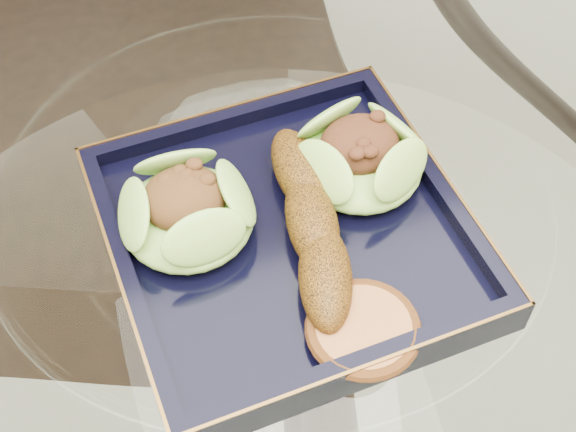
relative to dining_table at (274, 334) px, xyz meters
name	(u,v)px	position (x,y,z in m)	size (l,w,h in m)	color
dining_table	(274,334)	(0.00, 0.00, 0.00)	(1.13, 1.13, 0.77)	white
dining_chair	(149,68)	(-0.02, 0.47, -0.05)	(0.52, 0.52, 0.98)	black
navy_plate	(288,239)	(0.01, -0.02, 0.17)	(0.27, 0.27, 0.02)	black
lettuce_wrap_left	(187,213)	(-0.06, 0.01, 0.20)	(0.10, 0.10, 0.04)	#5D8D29
lettuce_wrap_right	(360,159)	(0.08, 0.02, 0.20)	(0.10, 0.10, 0.04)	#6EA22F
roasted_plantain	(312,222)	(0.02, -0.03, 0.20)	(0.19, 0.04, 0.03)	#663D0A
crumb_patty	(363,330)	(0.03, -0.12, 0.19)	(0.07, 0.07, 0.01)	#BA733E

